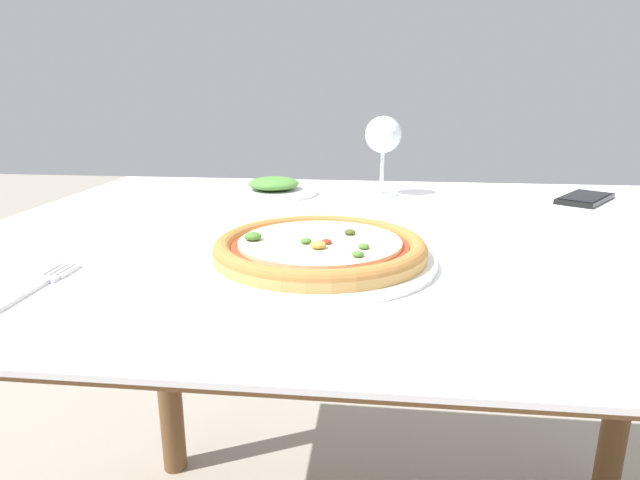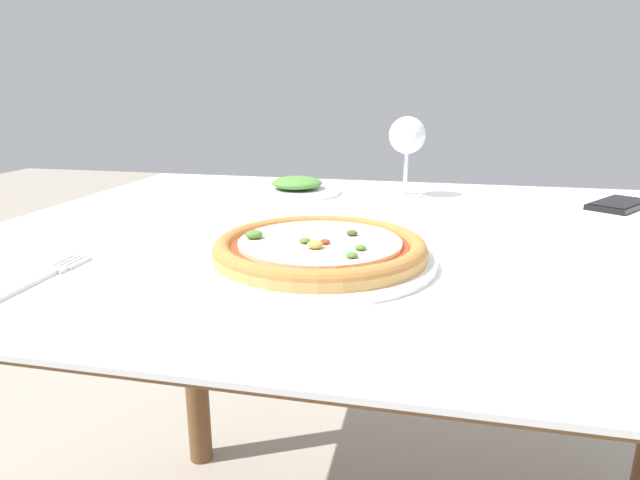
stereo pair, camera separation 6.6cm
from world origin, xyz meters
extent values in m
cube|color=brown|center=(0.00, 0.00, 0.73)|extent=(1.20, 0.82, 0.04)
cube|color=white|center=(0.00, 0.00, 0.75)|extent=(1.30, 0.92, 0.01)
cylinder|color=brown|center=(-0.54, 0.35, 0.36)|extent=(0.06, 0.06, 0.71)
cylinder|color=brown|center=(0.54, 0.35, 0.36)|extent=(0.06, 0.06, 0.71)
cylinder|color=white|center=(-0.10, -0.17, 0.76)|extent=(0.29, 0.29, 0.01)
cylinder|color=tan|center=(-0.10, -0.17, 0.77)|extent=(0.26, 0.26, 0.01)
torus|color=#B27538|center=(-0.10, -0.17, 0.78)|extent=(0.26, 0.26, 0.02)
cylinder|color=#BC381E|center=(-0.10, -0.17, 0.78)|extent=(0.22, 0.22, 0.00)
cylinder|color=beige|center=(-0.10, -0.17, 0.78)|extent=(0.20, 0.20, 0.00)
ellipsoid|color=#BC9342|center=(-0.09, -0.21, 0.79)|extent=(0.02, 0.02, 0.01)
ellipsoid|color=#4C7A33|center=(-0.04, -0.20, 0.79)|extent=(0.01, 0.01, 0.01)
ellipsoid|color=#4C7A33|center=(-0.11, -0.19, 0.79)|extent=(0.01, 0.01, 0.01)
ellipsoid|color=#425123|center=(-0.06, -0.14, 0.79)|extent=(0.01, 0.01, 0.01)
ellipsoid|color=#4C7A33|center=(-0.05, -0.23, 0.79)|extent=(0.01, 0.01, 0.01)
ellipsoid|color=#4C7A33|center=(-0.18, -0.18, 0.79)|extent=(0.02, 0.02, 0.01)
ellipsoid|color=#A83323|center=(-0.09, -0.19, 0.79)|extent=(0.01, 0.01, 0.01)
cube|color=silver|center=(-0.39, -0.33, 0.76)|extent=(0.02, 0.11, 0.00)
cube|color=silver|center=(-0.40, -0.27, 0.76)|extent=(0.02, 0.01, 0.00)
cube|color=silver|center=(-0.41, -0.24, 0.76)|extent=(0.01, 0.05, 0.00)
cube|color=silver|center=(-0.40, -0.24, 0.76)|extent=(0.01, 0.05, 0.00)
cube|color=silver|center=(-0.39, -0.24, 0.76)|extent=(0.01, 0.05, 0.00)
cube|color=silver|center=(-0.39, -0.24, 0.76)|extent=(0.01, 0.05, 0.00)
cylinder|color=silver|center=(-0.02, 0.29, 0.76)|extent=(0.07, 0.07, 0.00)
cylinder|color=silver|center=(-0.02, 0.29, 0.80)|extent=(0.01, 0.01, 0.09)
sphere|color=silver|center=(-0.02, 0.29, 0.88)|extent=(0.07, 0.07, 0.07)
cube|color=black|center=(0.37, 0.27, 0.76)|extent=(0.14, 0.16, 0.01)
cube|color=black|center=(0.37, 0.27, 0.77)|extent=(0.13, 0.14, 0.00)
cylinder|color=white|center=(-0.24, 0.27, 0.76)|extent=(0.18, 0.18, 0.01)
ellipsoid|color=#4C8438|center=(-0.24, 0.27, 0.78)|extent=(0.10, 0.10, 0.02)
camera|label=1|loc=(-0.03, -0.80, 0.97)|focal=30.00mm
camera|label=2|loc=(0.04, -0.79, 0.97)|focal=30.00mm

